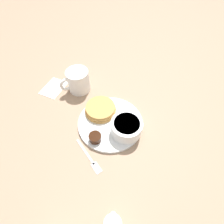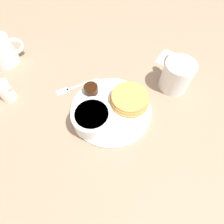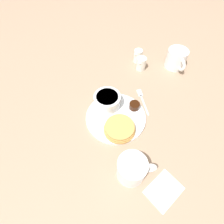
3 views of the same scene
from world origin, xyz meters
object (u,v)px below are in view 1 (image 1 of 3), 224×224
Objects in this scene: coffee_mug at (78,81)px; fork at (91,159)px; plate at (110,123)px; bowl at (126,127)px.

fork is (-0.26, -0.19, -0.05)m from coffee_mug.
coffee_mug reaches higher than fork.
bowl reaches higher than plate.
coffee_mug reaches higher than plate.
bowl is at bearing -27.24° from fork.
coffee_mug reaches higher than bowl.
plate is 2.22× the size of bowl.
coffee_mug is at bearing 63.95° from bowl.
plate is 0.08m from bowl.
plate is 1.84× the size of fork.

